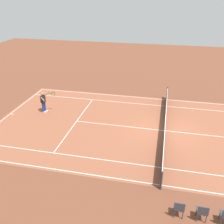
# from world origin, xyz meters

# --- Properties ---
(ground_plane) EXTENTS (60.00, 60.00, 0.00)m
(ground_plane) POSITION_xyz_m (0.00, 0.00, 0.00)
(ground_plane) COLOR brown
(court_slab) EXTENTS (24.20, 11.40, 0.00)m
(court_slab) POSITION_xyz_m (0.00, 0.00, 0.00)
(court_slab) COLOR #935138
(court_slab) RESTS_ON ground_plane
(court_line_markings) EXTENTS (23.85, 11.05, 0.01)m
(court_line_markings) POSITION_xyz_m (0.00, 0.00, 0.00)
(court_line_markings) COLOR white
(court_line_markings) RESTS_ON ground_plane
(tennis_net) EXTENTS (0.10, 11.70, 1.08)m
(tennis_net) POSITION_xyz_m (0.00, 0.00, 0.49)
(tennis_net) COLOR #2D2D33
(tennis_net) RESTS_ON ground_plane
(tennis_player_near) EXTENTS (1.12, 0.77, 1.70)m
(tennis_player_near) POSITION_xyz_m (9.41, -0.97, 0.93)
(tennis_player_near) COLOR navy
(tennis_player_near) RESTS_ON ground_plane
(tennis_ball) EXTENTS (0.07, 0.07, 0.07)m
(tennis_ball) POSITION_xyz_m (-2.08, -3.52, 0.03)
(tennis_ball) COLOR #CCE01E
(tennis_ball) RESTS_ON ground_plane
(spectator_chair_3) EXTENTS (0.44, 0.44, 0.88)m
(spectator_chair_3) POSITION_xyz_m (-1.76, 7.29, 0.52)
(spectator_chair_3) COLOR #38383D
(spectator_chair_3) RESTS_ON ground_plane
(spectator_chair_4) EXTENTS (0.44, 0.44, 0.88)m
(spectator_chair_4) POSITION_xyz_m (-0.81, 7.29, 0.52)
(spectator_chair_4) COLOR #38383D
(spectator_chair_4) RESTS_ON ground_plane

